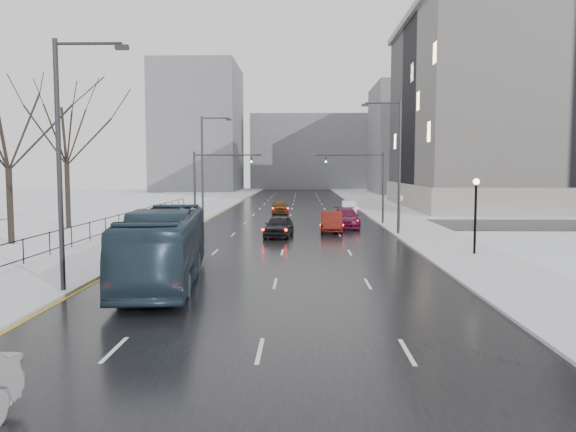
# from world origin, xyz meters

# --- Properties ---
(road) EXTENTS (16.00, 150.00, 0.04)m
(road) POSITION_xyz_m (0.00, 60.00, 0.02)
(road) COLOR black
(road) RESTS_ON ground
(cross_road) EXTENTS (130.00, 10.00, 0.04)m
(cross_road) POSITION_xyz_m (0.00, 48.00, 0.02)
(cross_road) COLOR black
(cross_road) RESTS_ON ground
(sidewalk_left) EXTENTS (5.00, 150.00, 0.16)m
(sidewalk_left) POSITION_xyz_m (-10.50, 60.00, 0.08)
(sidewalk_left) COLOR silver
(sidewalk_left) RESTS_ON ground
(sidewalk_right) EXTENTS (5.00, 150.00, 0.16)m
(sidewalk_right) POSITION_xyz_m (10.50, 60.00, 0.08)
(sidewalk_right) COLOR silver
(sidewalk_right) RESTS_ON ground
(park_strip) EXTENTS (14.00, 150.00, 0.12)m
(park_strip) POSITION_xyz_m (-20.00, 60.00, 0.06)
(park_strip) COLOR white
(park_strip) RESTS_ON ground
(tree_park_d) EXTENTS (8.75, 8.75, 12.50)m
(tree_park_d) POSITION_xyz_m (-17.80, 34.00, 0.00)
(tree_park_d) COLOR black
(tree_park_d) RESTS_ON ground
(tree_park_e) EXTENTS (9.45, 9.45, 13.50)m
(tree_park_e) POSITION_xyz_m (-18.20, 44.00, 0.00)
(tree_park_e) COLOR black
(tree_park_e) RESTS_ON ground
(iron_fence) EXTENTS (0.06, 70.00, 1.30)m
(iron_fence) POSITION_xyz_m (-13.00, 30.00, 0.91)
(iron_fence) COLOR black
(iron_fence) RESTS_ON sidewalk_left
(streetlight_r_mid) EXTENTS (2.95, 0.25, 10.00)m
(streetlight_r_mid) POSITION_xyz_m (8.17, 40.00, 5.62)
(streetlight_r_mid) COLOR #2D2D33
(streetlight_r_mid) RESTS_ON ground
(streetlight_l_near) EXTENTS (2.95, 0.25, 10.00)m
(streetlight_l_near) POSITION_xyz_m (-8.17, 20.00, 5.62)
(streetlight_l_near) COLOR #2D2D33
(streetlight_l_near) RESTS_ON ground
(streetlight_l_far) EXTENTS (2.95, 0.25, 10.00)m
(streetlight_l_far) POSITION_xyz_m (-8.17, 52.00, 5.62)
(streetlight_l_far) COLOR #2D2D33
(streetlight_l_far) RESTS_ON ground
(lamppost_r_mid) EXTENTS (0.36, 0.36, 4.28)m
(lamppost_r_mid) POSITION_xyz_m (11.00, 30.00, 2.94)
(lamppost_r_mid) COLOR black
(lamppost_r_mid) RESTS_ON sidewalk_right
(mast_signal_right) EXTENTS (6.10, 0.33, 6.50)m
(mast_signal_right) POSITION_xyz_m (7.33, 48.00, 4.11)
(mast_signal_right) COLOR #2D2D33
(mast_signal_right) RESTS_ON ground
(mast_signal_left) EXTENTS (6.10, 0.33, 6.50)m
(mast_signal_left) POSITION_xyz_m (-7.33, 48.00, 4.11)
(mast_signal_left) COLOR #2D2D33
(mast_signal_left) RESTS_ON ground
(no_uturn_sign) EXTENTS (0.60, 0.06, 2.70)m
(no_uturn_sign) POSITION_xyz_m (9.20, 44.00, 2.30)
(no_uturn_sign) COLOR #2D2D33
(no_uturn_sign) RESTS_ON sidewalk_right
(civic_building) EXTENTS (41.00, 31.00, 24.80)m
(civic_building) POSITION_xyz_m (35.00, 72.00, 11.21)
(civic_building) COLOR gray
(civic_building) RESTS_ON ground
(bldg_far_right) EXTENTS (24.00, 20.00, 22.00)m
(bldg_far_right) POSITION_xyz_m (28.00, 115.00, 11.00)
(bldg_far_right) COLOR slate
(bldg_far_right) RESTS_ON ground
(bldg_far_left) EXTENTS (18.00, 22.00, 28.00)m
(bldg_far_left) POSITION_xyz_m (-22.00, 125.00, 14.00)
(bldg_far_left) COLOR slate
(bldg_far_left) RESTS_ON ground
(bldg_far_center) EXTENTS (30.00, 18.00, 18.00)m
(bldg_far_center) POSITION_xyz_m (4.00, 140.00, 9.00)
(bldg_far_center) COLOR slate
(bldg_far_center) RESTS_ON ground
(bus) EXTENTS (3.95, 11.76, 3.21)m
(bus) POSITION_xyz_m (-4.80, 22.01, 1.65)
(bus) COLOR #243847
(bus) RESTS_ON road
(sedan_center_near) EXTENTS (2.31, 4.76, 1.57)m
(sedan_center_near) POSITION_xyz_m (-0.50, 38.64, 0.82)
(sedan_center_near) COLOR black
(sedan_center_near) RESTS_ON road
(sedan_right_near) EXTENTS (1.86, 4.85, 1.58)m
(sedan_right_near) POSITION_xyz_m (3.50, 41.97, 0.83)
(sedan_right_near) COLOR maroon
(sedan_right_near) RESTS_ON road
(sedan_right_far) EXTENTS (2.30, 5.49, 1.58)m
(sedan_right_far) POSITION_xyz_m (4.87, 45.29, 0.83)
(sedan_right_far) COLOR maroon
(sedan_right_far) RESTS_ON road
(sedan_center_far) EXTENTS (2.07, 4.52, 1.50)m
(sedan_center_far) POSITION_xyz_m (-1.23, 59.63, 0.79)
(sedan_center_far) COLOR #5E3210
(sedan_center_far) RESTS_ON road
(sedan_right_distant) EXTENTS (1.63, 4.33, 1.41)m
(sedan_right_distant) POSITION_xyz_m (6.37, 59.56, 0.75)
(sedan_right_distant) COLOR white
(sedan_right_distant) RESTS_ON road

